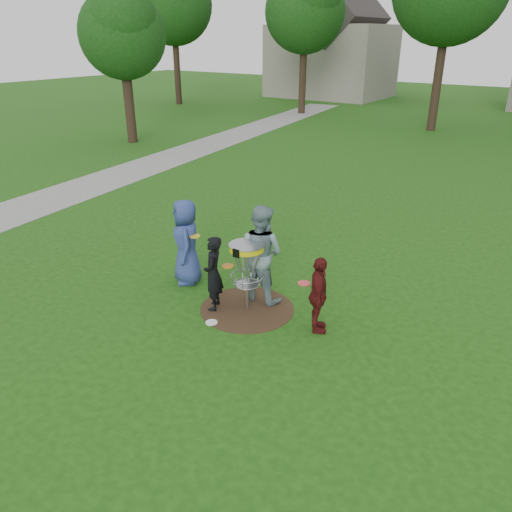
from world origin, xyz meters
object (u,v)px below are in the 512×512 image
Objects in this scene: player_grey at (261,253)px; player_maroon at (318,295)px; player_blue at (186,242)px; player_black at (213,274)px; disc_golf_basket at (247,261)px.

player_maroon is (1.49, -0.43, -0.27)m from player_grey.
player_blue is at bearing 9.76° from player_grey.
player_blue is 1.70m from player_grey.
player_maroon is at bearing 72.86° from player_black.
player_black is 2.04m from player_maroon.
player_blue is 0.93× the size of player_grey.
player_grey is at bearing 44.68° from player_maroon.
disc_golf_basket is at bearing 94.64° from player_grey.
player_maroon is (3.17, -0.16, -0.20)m from player_blue.
player_grey is at bearing 93.99° from disc_golf_basket.
player_black reaches higher than disc_golf_basket.
disc_golf_basket is (0.54, 0.32, 0.29)m from player_black.
player_maroon is (2.00, 0.41, -0.03)m from player_black.
player_maroon is at bearing 42.82° from player_blue.
disc_golf_basket is (1.71, -0.25, 0.12)m from player_blue.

